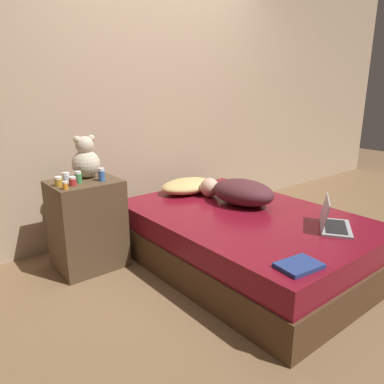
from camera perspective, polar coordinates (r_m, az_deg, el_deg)
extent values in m
plane|color=brown|center=(3.06, 7.85, -10.72)|extent=(12.00, 12.00, 0.00)
cube|color=tan|center=(3.67, -5.82, 14.94)|extent=(8.00, 0.06, 2.60)
cube|color=#4C331E|center=(3.00, 7.94, -8.62)|extent=(1.31, 1.89, 0.25)
cube|color=maroon|center=(2.92, 8.10, -4.88)|extent=(1.28, 1.85, 0.17)
cube|color=brown|center=(2.97, -15.66, -4.79)|extent=(0.49, 0.41, 0.69)
ellipsoid|color=tan|center=(3.40, -0.67, 0.97)|extent=(0.52, 0.36, 0.12)
ellipsoid|color=#4C2328|center=(3.08, 7.77, -0.04)|extent=(0.46, 0.60, 0.21)
sphere|color=#DBAD8E|center=(3.27, 2.72, 0.70)|extent=(0.17, 0.17, 0.17)
cylinder|color=#DBAD8E|center=(3.24, 8.86, -0.58)|extent=(0.11, 0.25, 0.06)
cube|color=#9E9EA3|center=(2.75, 21.01, -5.11)|extent=(0.39, 0.35, 0.02)
cube|color=black|center=(2.75, 21.03, -4.93)|extent=(0.31, 0.27, 0.00)
cube|color=#9E9EA3|center=(2.71, 19.54, -2.92)|extent=(0.30, 0.22, 0.19)
cube|color=black|center=(2.71, 19.54, -2.92)|extent=(0.26, 0.20, 0.17)
sphere|color=beige|center=(2.94, -15.84, 4.14)|extent=(0.21, 0.21, 0.21)
sphere|color=beige|center=(2.92, -16.05, 6.86)|extent=(0.14, 0.14, 0.14)
sphere|color=beige|center=(2.89, -17.12, 7.65)|extent=(0.05, 0.05, 0.05)
sphere|color=beige|center=(2.93, -15.14, 7.92)|extent=(0.05, 0.05, 0.05)
cylinder|color=silver|center=(2.85, -18.64, 1.95)|extent=(0.06, 0.06, 0.06)
cylinder|color=white|center=(2.85, -18.71, 2.67)|extent=(0.05, 0.05, 0.02)
cylinder|color=gold|center=(2.77, -19.65, 1.39)|extent=(0.06, 0.06, 0.05)
cylinder|color=white|center=(2.77, -19.72, 2.06)|extent=(0.05, 0.05, 0.01)
cylinder|color=#B72D2D|center=(2.75, -17.72, 1.44)|extent=(0.05, 0.05, 0.05)
cylinder|color=white|center=(2.74, -17.78, 2.09)|extent=(0.05, 0.05, 0.01)
cylinder|color=#3866B2|center=(2.83, -13.62, 2.42)|extent=(0.05, 0.05, 0.07)
cylinder|color=white|center=(2.82, -13.68, 3.36)|extent=(0.04, 0.04, 0.02)
cylinder|color=orange|center=(2.67, -18.76, 0.83)|extent=(0.04, 0.04, 0.04)
cylinder|color=white|center=(2.66, -18.82, 1.42)|extent=(0.03, 0.03, 0.01)
cylinder|color=#3D8E4C|center=(2.82, -16.94, 2.02)|extent=(0.05, 0.05, 0.07)
cylinder|color=white|center=(2.81, -17.01, 2.86)|extent=(0.05, 0.05, 0.02)
cube|color=navy|center=(2.14, 15.99, -10.72)|extent=(0.25, 0.20, 0.02)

